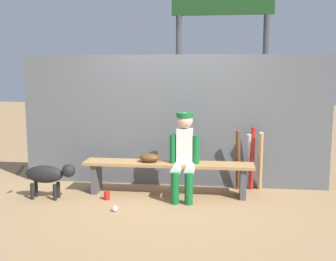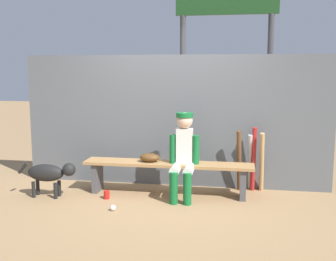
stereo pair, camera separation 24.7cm
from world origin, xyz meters
TOP-DOWN VIEW (x-y plane):
  - ground_plane at (0.00, 0.00)m, footprint 30.00×30.00m
  - chainlink_fence at (0.00, 0.50)m, footprint 4.59×0.03m
  - dugout_bench at (0.00, 0.00)m, footprint 2.37×0.36m
  - player_seated at (0.23, -0.11)m, footprint 0.41×0.55m
  - baseball_glove at (-0.26, 0.00)m, footprint 0.28×0.20m
  - bat_wood_dark at (0.98, 0.34)m, footprint 0.10×0.22m
  - bat_aluminum_silver at (1.13, 0.41)m, footprint 0.09×0.25m
  - bat_aluminum_red at (1.18, 0.37)m, footprint 0.08×0.17m
  - bat_wood_tan at (1.29, 0.34)m, footprint 0.09×0.28m
  - baseball at (-0.56, -0.77)m, footprint 0.07×0.07m
  - cup_on_ground at (-0.79, -0.33)m, footprint 0.08×0.08m
  - cup_on_bench at (0.09, 0.08)m, footprint 0.08×0.08m
  - scoreboard at (0.77, 1.57)m, footprint 1.97×0.27m
  - dog at (-1.58, -0.38)m, footprint 0.84×0.20m

SIDE VIEW (x-z plane):
  - ground_plane at x=0.00m, z-range 0.00..0.00m
  - baseball at x=-0.56m, z-range 0.00..0.07m
  - cup_on_ground at x=-0.79m, z-range 0.00..0.11m
  - dog at x=-1.58m, z-range 0.09..0.58m
  - dugout_bench at x=0.00m, z-range 0.13..0.59m
  - bat_aluminum_silver at x=1.13m, z-range 0.00..0.84m
  - bat_wood_tan at x=1.29m, z-range 0.00..0.88m
  - bat_wood_dark at x=0.98m, z-range 0.00..0.89m
  - bat_aluminum_red at x=1.18m, z-range 0.00..0.94m
  - cup_on_bench at x=0.09m, z-range 0.46..0.57m
  - baseball_glove at x=-0.26m, z-range 0.46..0.58m
  - player_seated at x=0.23m, z-range 0.05..1.22m
  - chainlink_fence at x=0.00m, z-range 0.00..1.96m
  - scoreboard at x=0.77m, z-range 0.73..4.53m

